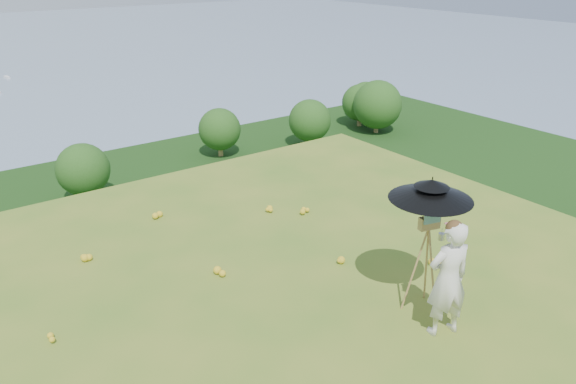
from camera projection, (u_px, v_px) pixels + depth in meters
ground at (292, 347)px, 7.56m from camera, size 14.00×14.00×0.00m
wildflowers at (282, 334)px, 7.72m from camera, size 10.00×10.50×0.12m
painter at (448, 279)px, 7.53m from camera, size 0.71×0.57×1.71m
field_easel at (425, 260)px, 8.09m from camera, size 0.76×0.76×1.63m
sun_umbrella at (430, 202)px, 7.76m from camera, size 1.21×1.21×0.75m
painter_cap at (455, 225)px, 7.22m from camera, size 0.26×0.30×0.10m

